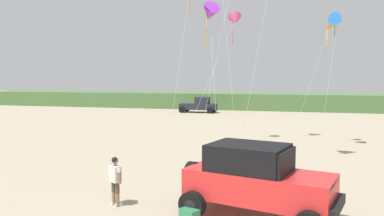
{
  "coord_description": "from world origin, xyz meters",
  "views": [
    {
      "loc": [
        3.27,
        -7.05,
        4.27
      ],
      "look_at": [
        -0.17,
        5.33,
        3.28
      ],
      "focal_mm": 35.35,
      "sensor_mm": 36.0,
      "label": 1
    }
  ],
  "objects_px": {
    "kite_purple_stunt": "(210,13)",
    "cooler_box": "(190,215)",
    "distant_pickup": "(199,105)",
    "kite_red_delta": "(235,20)",
    "kite_white_parafoil": "(330,26)",
    "kite_green_box": "(338,20)",
    "person_watching": "(115,178)",
    "jeep": "(256,179)"
  },
  "relations": [
    {
      "from": "kite_purple_stunt",
      "to": "cooler_box",
      "type": "bearing_deg",
      "value": -80.04
    },
    {
      "from": "distant_pickup",
      "to": "kite_red_delta",
      "type": "xyz_separation_m",
      "value": [
        8.49,
        -24.78,
        6.67
      ]
    },
    {
      "from": "kite_white_parafoil",
      "to": "kite_green_box",
      "type": "height_order",
      "value": "kite_green_box"
    },
    {
      "from": "distant_pickup",
      "to": "person_watching",
      "type": "bearing_deg",
      "value": -80.07
    },
    {
      "from": "jeep",
      "to": "kite_purple_stunt",
      "type": "relative_size",
      "value": 0.57
    },
    {
      "from": "jeep",
      "to": "cooler_box",
      "type": "height_order",
      "value": "jeep"
    },
    {
      "from": "kite_red_delta",
      "to": "kite_purple_stunt",
      "type": "relative_size",
      "value": 0.92
    },
    {
      "from": "cooler_box",
      "to": "kite_green_box",
      "type": "xyz_separation_m",
      "value": [
        5.3,
        13.92,
        7.59
      ]
    },
    {
      "from": "distant_pickup",
      "to": "kite_white_parafoil",
      "type": "bearing_deg",
      "value": -56.49
    },
    {
      "from": "person_watching",
      "to": "distant_pickup",
      "type": "xyz_separation_m",
      "value": [
        -6.15,
        35.17,
        0.0
      ]
    },
    {
      "from": "person_watching",
      "to": "kite_white_parafoil",
      "type": "height_order",
      "value": "kite_white_parafoil"
    },
    {
      "from": "distant_pickup",
      "to": "kite_red_delta",
      "type": "relative_size",
      "value": 0.57
    },
    {
      "from": "kite_white_parafoil",
      "to": "kite_red_delta",
      "type": "bearing_deg",
      "value": -144.69
    },
    {
      "from": "kite_red_delta",
      "to": "kite_purple_stunt",
      "type": "distance_m",
      "value": 1.6
    },
    {
      "from": "cooler_box",
      "to": "distant_pickup",
      "type": "bearing_deg",
      "value": 132.25
    },
    {
      "from": "cooler_box",
      "to": "kite_green_box",
      "type": "bearing_deg",
      "value": 97.4
    },
    {
      "from": "jeep",
      "to": "person_watching",
      "type": "relative_size",
      "value": 3.01
    },
    {
      "from": "person_watching",
      "to": "cooler_box",
      "type": "relative_size",
      "value": 2.98
    },
    {
      "from": "kite_purple_stunt",
      "to": "kite_white_parafoil",
      "type": "bearing_deg",
      "value": 27.83
    },
    {
      "from": "jeep",
      "to": "kite_green_box",
      "type": "height_order",
      "value": "kite_green_box"
    },
    {
      "from": "cooler_box",
      "to": "kite_green_box",
      "type": "relative_size",
      "value": 0.07
    },
    {
      "from": "distant_pickup",
      "to": "kite_purple_stunt",
      "type": "height_order",
      "value": "kite_purple_stunt"
    },
    {
      "from": "cooler_box",
      "to": "jeep",
      "type": "bearing_deg",
      "value": 53.18
    },
    {
      "from": "kite_green_box",
      "to": "person_watching",
      "type": "bearing_deg",
      "value": -121.45
    },
    {
      "from": "kite_white_parafoil",
      "to": "person_watching",
      "type": "bearing_deg",
      "value": -118.52
    },
    {
      "from": "kite_red_delta",
      "to": "kite_green_box",
      "type": "distance_m",
      "value": 6.42
    },
    {
      "from": "kite_purple_stunt",
      "to": "kite_green_box",
      "type": "relative_size",
      "value": 1.06
    },
    {
      "from": "distant_pickup",
      "to": "kite_red_delta",
      "type": "bearing_deg",
      "value": -71.09
    },
    {
      "from": "person_watching",
      "to": "kite_green_box",
      "type": "height_order",
      "value": "kite_green_box"
    },
    {
      "from": "person_watching",
      "to": "kite_white_parafoil",
      "type": "relative_size",
      "value": 0.21
    },
    {
      "from": "kite_purple_stunt",
      "to": "kite_green_box",
      "type": "height_order",
      "value": "kite_purple_stunt"
    },
    {
      "from": "person_watching",
      "to": "kite_green_box",
      "type": "xyz_separation_m",
      "value": [
        8.09,
        13.23,
        6.84
      ]
    },
    {
      "from": "kite_purple_stunt",
      "to": "jeep",
      "type": "bearing_deg",
      "value": -69.58
    },
    {
      "from": "kite_white_parafoil",
      "to": "kite_red_delta",
      "type": "xyz_separation_m",
      "value": [
        -5.39,
        -3.82,
        0.03
      ]
    },
    {
      "from": "jeep",
      "to": "cooler_box",
      "type": "distance_m",
      "value": 2.31
    },
    {
      "from": "distant_pickup",
      "to": "kite_purple_stunt",
      "type": "distance_m",
      "value": 26.55
    },
    {
      "from": "kite_white_parafoil",
      "to": "kite_green_box",
      "type": "xyz_separation_m",
      "value": [
        0.37,
        -0.98,
        0.2
      ]
    },
    {
      "from": "distant_pickup",
      "to": "kite_purple_stunt",
      "type": "bearing_deg",
      "value": -74.2
    },
    {
      "from": "cooler_box",
      "to": "kite_purple_stunt",
      "type": "height_order",
      "value": "kite_purple_stunt"
    },
    {
      "from": "jeep",
      "to": "kite_green_box",
      "type": "xyz_separation_m",
      "value": [
        3.41,
        13.05,
        6.57
      ]
    },
    {
      "from": "kite_white_parafoil",
      "to": "kite_red_delta",
      "type": "height_order",
      "value": "kite_red_delta"
    },
    {
      "from": "jeep",
      "to": "kite_purple_stunt",
      "type": "height_order",
      "value": "kite_purple_stunt"
    }
  ]
}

